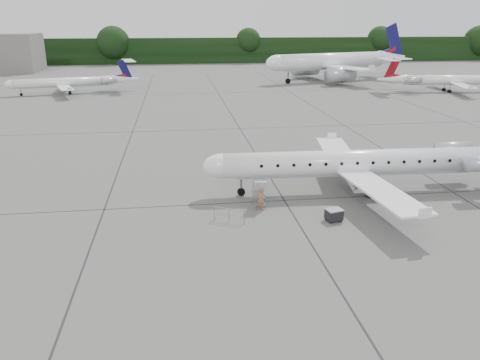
{
  "coord_description": "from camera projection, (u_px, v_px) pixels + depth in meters",
  "views": [
    {
      "loc": [
        -13.12,
        -28.38,
        13.39
      ],
      "look_at": [
        -8.77,
        3.72,
        2.3
      ],
      "focal_mm": 35.0,
      "sensor_mm": 36.0,
      "label": 1
    }
  ],
  "objects": [
    {
      "name": "main_regional_jet",
      "position": [
        356.0,
        150.0,
        37.4
      ],
      "size": [
        28.18,
        20.76,
        7.05
      ],
      "primitive_type": null,
      "rotation": [
        0.0,
        0.0,
        -0.04
      ],
      "color": "white",
      "rests_on": "ground"
    },
    {
      "name": "treeline",
      "position": [
        215.0,
        50.0,
        153.19
      ],
      "size": [
        260.0,
        4.0,
        8.0
      ],
      "primitive_type": "cube",
      "color": "black",
      "rests_on": "ground"
    },
    {
      "name": "passenger",
      "position": [
        261.0,
        199.0,
        34.43
      ],
      "size": [
        0.71,
        0.53,
        1.77
      ],
      "primitive_type": "imported",
      "rotation": [
        0.0,
        0.0,
        -0.18
      ],
      "color": "#88644A",
      "rests_on": "ground"
    },
    {
      "name": "bg_regional_right",
      "position": [
        453.0,
        75.0,
        91.19
      ],
      "size": [
        26.31,
        20.17,
        6.46
      ],
      "primitive_type": null,
      "rotation": [
        0.0,
        0.0,
        3.04
      ],
      "color": "white",
      "rests_on": "ground"
    },
    {
      "name": "ground",
      "position": [
        371.0,
        223.0,
        32.61
      ],
      "size": [
        320.0,
        320.0,
        0.0
      ],
      "primitive_type": "plane",
      "color": "#62625F",
      "rests_on": "ground"
    },
    {
      "name": "safety_railing",
      "position": [
        229.0,
        215.0,
        32.58
      ],
      "size": [
        2.02,
        1.02,
        1.0
      ],
      "primitive_type": null,
      "rotation": [
        0.0,
        0.0,
        -0.45
      ],
      "color": "gray",
      "rests_on": "ground"
    },
    {
      "name": "bg_narrowbody",
      "position": [
        331.0,
        53.0,
        106.26
      ],
      "size": [
        41.02,
        34.33,
        12.67
      ],
      "primitive_type": null,
      "rotation": [
        0.0,
        0.0,
        0.29
      ],
      "color": "white",
      "rests_on": "ground"
    },
    {
      "name": "baggage_cart",
      "position": [
        334.0,
        215.0,
        32.79
      ],
      "size": [
        1.25,
        1.1,
        0.93
      ],
      "primitive_type": null,
      "rotation": [
        0.0,
        0.0,
        0.24
      ],
      "color": "black",
      "rests_on": "ground"
    },
    {
      "name": "airstair",
      "position": [
        259.0,
        191.0,
        35.48
      ],
      "size": [
        0.92,
        2.1,
        2.21
      ],
      "primitive_type": null,
      "rotation": [
        0.0,
        0.0,
        -0.04
      ],
      "color": "white",
      "rests_on": "ground"
    },
    {
      "name": "bg_regional_left",
      "position": [
        64.0,
        78.0,
        88.76
      ],
      "size": [
        26.09,
        21.14,
        6.06
      ],
      "primitive_type": null,
      "rotation": [
        0.0,
        0.0,
        0.21
      ],
      "color": "white",
      "rests_on": "ground"
    }
  ]
}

